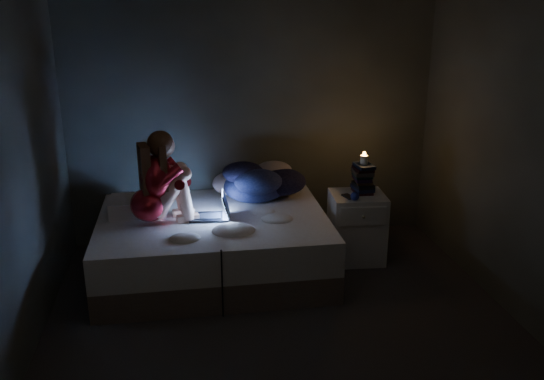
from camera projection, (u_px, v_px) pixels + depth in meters
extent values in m
cube|color=#2B2726|center=(286.00, 336.00, 4.25)|extent=(3.60, 3.80, 0.02)
cube|color=#32342E|center=(252.00, 113.00, 5.61)|extent=(3.60, 0.02, 2.60)
cube|color=#32342E|center=(386.00, 317.00, 2.04)|extent=(3.60, 0.02, 2.60)
cube|color=#32342E|center=(3.00, 180.00, 3.56)|extent=(0.02, 3.80, 2.60)
cube|color=#32342E|center=(536.00, 156.00, 4.10)|extent=(0.02, 3.80, 2.60)
cube|color=white|center=(139.00, 206.00, 5.09)|extent=(0.49, 0.35, 0.14)
cube|color=white|center=(357.00, 227.00, 5.37)|extent=(0.52, 0.47, 0.65)
cylinder|color=beige|center=(364.00, 160.00, 5.22)|extent=(0.07, 0.07, 0.08)
cube|color=black|center=(349.00, 197.00, 5.19)|extent=(0.11, 0.15, 0.01)
sphere|color=navy|center=(356.00, 196.00, 5.10)|extent=(0.08, 0.08, 0.08)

